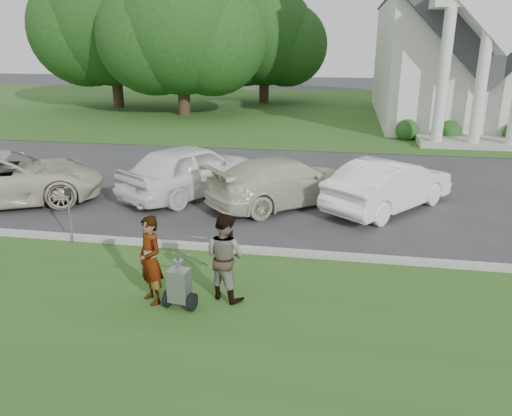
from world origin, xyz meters
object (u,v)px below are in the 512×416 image
(car_a, at_px, (4,178))
(church, at_px, (464,18))
(tree_back, at_px, (264,40))
(person_right, at_px, (225,257))
(tree_left, at_px, (181,33))
(person_left, at_px, (150,261))
(car_d, at_px, (389,185))
(parking_meter_near, at_px, (69,209))
(striping_cart, at_px, (180,286))
(car_b, at_px, (192,169))
(car_c, at_px, (285,181))
(tree_far, at_px, (112,25))

(car_a, bearing_deg, church, -66.40)
(tree_back, relative_size, person_right, 5.74)
(tree_left, bearing_deg, person_left, -73.47)
(car_d, bearing_deg, parking_meter_near, 66.10)
(church, distance_m, car_a, 26.51)
(tree_left, relative_size, striping_cart, 9.08)
(car_b, height_order, car_c, car_b)
(tree_left, xyz_separation_m, tree_back, (4.00, 8.00, -0.38))
(person_right, bearing_deg, car_a, -4.15)
(person_right, relative_size, car_c, 0.35)
(tree_left, distance_m, car_c, 20.23)
(tree_far, relative_size, tree_back, 1.21)
(person_left, relative_size, car_a, 0.30)
(church, bearing_deg, tree_left, -176.21)
(parking_meter_near, bearing_deg, car_a, 143.73)
(car_a, relative_size, car_b, 1.16)
(tree_far, distance_m, person_left, 30.39)
(tree_back, relative_size, car_d, 2.16)
(tree_far, distance_m, striping_cart, 30.83)
(person_left, distance_m, car_b, 6.87)
(person_right, height_order, car_a, person_right)
(tree_left, height_order, tree_far, tree_far)
(parking_meter_near, relative_size, car_d, 0.32)
(parking_meter_near, height_order, car_b, car_b)
(striping_cart, bearing_deg, person_right, 43.82)
(tree_left, xyz_separation_m, car_a, (0.60, -19.04, -4.33))
(tree_left, height_order, car_c, tree_left)
(car_c, bearing_deg, tree_left, -14.63)
(car_b, xyz_separation_m, car_c, (3.00, -0.43, -0.12))
(tree_far, xyz_separation_m, parking_meter_near, (10.21, -24.69, -4.78))
(person_left, bearing_deg, tree_left, 147.20)
(church, bearing_deg, person_right, -109.18)
(tree_left, xyz_separation_m, striping_cart, (7.70, -24.11, -4.66))
(car_c, bearing_deg, car_b, 40.63)
(car_b, bearing_deg, tree_left, -39.58)
(car_c, bearing_deg, tree_far, -5.52)
(car_b, bearing_deg, car_d, -151.67)
(car_b, relative_size, car_c, 1.00)
(car_a, xyz_separation_m, car_d, (11.23, 1.46, -0.05))
(person_right, bearing_deg, church, -83.23)
(striping_cart, bearing_deg, car_b, 112.30)
(person_left, bearing_deg, car_a, -176.46)
(person_left, height_order, car_d, person_left)
(tree_left, distance_m, person_right, 25.40)
(car_d, bearing_deg, car_c, 39.21)
(tree_left, xyz_separation_m, person_right, (8.42, -23.58, -4.27))
(parking_meter_near, relative_size, car_c, 0.30)
(car_b, height_order, car_d, car_b)
(striping_cart, xyz_separation_m, person_left, (-0.58, 0.14, 0.39))
(car_a, bearing_deg, striping_cart, -152.78)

